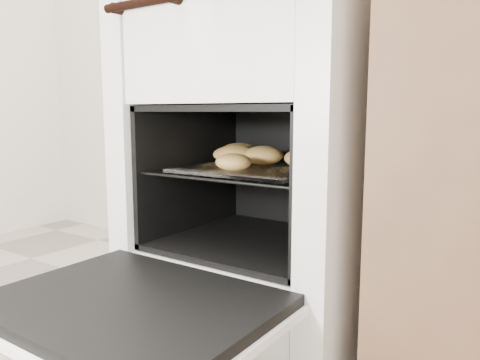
% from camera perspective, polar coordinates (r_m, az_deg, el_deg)
% --- Properties ---
extents(stove, '(0.65, 0.72, 0.99)m').
position_cam_1_polar(stove, '(1.35, 3.79, 3.04)').
color(stove, white).
rests_on(stove, ground).
extents(oven_door, '(0.58, 0.45, 0.04)m').
position_cam_1_polar(oven_door, '(1.00, -13.12, -14.96)').
color(oven_door, black).
rests_on(oven_door, stove).
extents(oven_rack, '(0.47, 0.45, 0.01)m').
position_cam_1_polar(oven_rack, '(1.30, 2.16, 1.13)').
color(oven_rack, black).
rests_on(oven_rack, stove).
extents(foil_sheet, '(0.37, 0.32, 0.01)m').
position_cam_1_polar(foil_sheet, '(1.28, 1.64, 1.32)').
color(foil_sheet, white).
rests_on(foil_sheet, oven_rack).
extents(baked_rolls, '(0.39, 0.32, 0.06)m').
position_cam_1_polar(baked_rolls, '(1.36, 1.35, 3.04)').
color(baked_rolls, tan).
rests_on(baked_rolls, foil_sheet).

